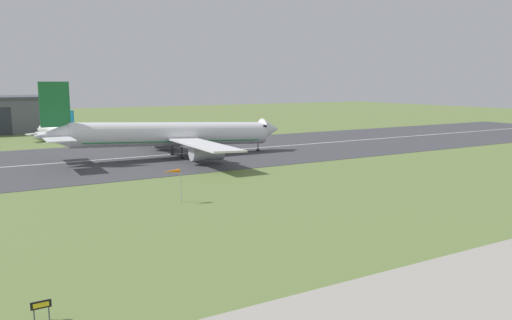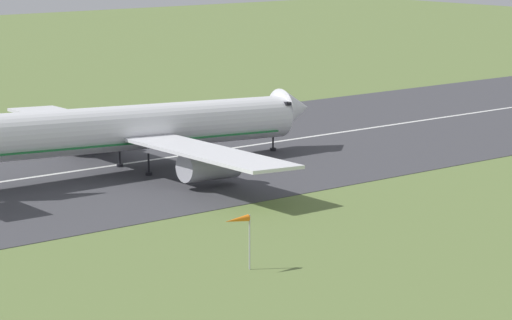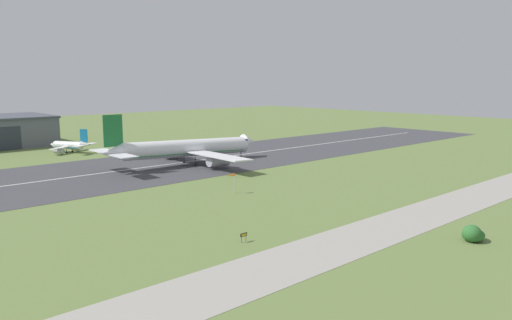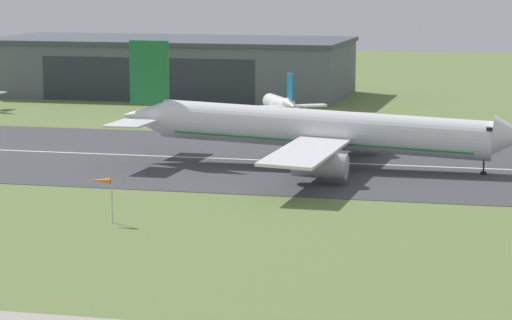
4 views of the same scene
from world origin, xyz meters
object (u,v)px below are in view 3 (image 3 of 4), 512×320
Objects in this scene: windsock_pole at (231,176)px; shrub_clump at (473,234)px; airplane_landing at (187,149)px; airplane_parked_centre at (69,145)px; runway_sign at (244,235)px.

shrub_clump is at bearing -81.97° from windsock_pole.
airplane_parked_centre is (-18.11, 53.36, -2.54)m from airplane_landing.
airplane_landing is 36.85× the size of runway_sign.
windsock_pole is at bearing -89.18° from airplane_parked_centre.
windsock_pole is at bearing -111.26° from airplane_landing.
airplane_landing is at bearing 85.00° from shrub_clump.
runway_sign is at bearing -99.20° from airplane_parked_centre.
windsock_pole is (-16.74, -43.03, -0.83)m from airplane_landing.
airplane_landing is 13.34× the size of shrub_clump.
airplane_parked_centre reaches higher than windsock_pole.
runway_sign is at bearing -126.02° from windsock_pole.
runway_sign is at bearing 138.21° from shrub_clump.
airplane_landing is 82.74m from runway_sign.
airplane_parked_centre is at bearing 80.80° from runway_sign.
runway_sign is at bearing -117.84° from airplane_landing.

